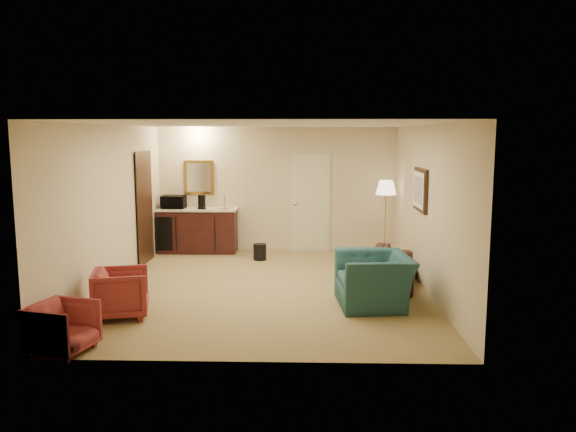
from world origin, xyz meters
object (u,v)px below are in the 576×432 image
Objects in this scene: waste_bin at (260,252)px; coffee_maker at (202,202)px; rose_chair_near at (121,291)px; coffee_table at (370,287)px; wetbar_cabinet at (198,230)px; floor_lamp at (385,218)px; microwave at (173,201)px; teal_armchair at (374,271)px; sofa at (394,261)px; rose_chair_far at (62,325)px.

waste_bin is 1.67m from coffee_maker.
rose_chair_near reaches higher than coffee_table.
floor_lamp reaches higher than wetbar_cabinet.
microwave is at bearing 158.62° from waste_bin.
microwave reaches higher than wetbar_cabinet.
teal_armchair is 5.23m from microwave.
coffee_table is 1.43× the size of microwave.
wetbar_cabinet is at bearing 151.93° from waste_bin.
wetbar_cabinet is 1.56m from waste_bin.
waste_bin is (1.35, -0.72, -0.30)m from wetbar_cabinet.
wetbar_cabinet is 1.44× the size of teal_armchair.
microwave is at bearing 74.23° from sofa.
rose_chair_far is (-0.25, -1.28, -0.04)m from rose_chair_near.
sofa is 6.24× the size of coffee_maker.
teal_armchair is at bearing -85.59° from coffee_table.
microwave is (-1.85, 0.72, 0.93)m from waste_bin.
coffee_table is 3.23m from waste_bin.
coffee_table is 3.16m from floor_lamp.
microwave is (0.00, 5.52, 0.76)m from rose_chair_far.
waste_bin is (-1.86, 2.64, -0.04)m from coffee_table.
rose_chair_near is at bearing -93.37° from wetbar_cabinet.
rose_chair_far reaches higher than coffee_table.
rose_chair_near is 1.03× the size of coffee_table.
rose_chair_far is at bearing -87.44° from microwave.
coffee_maker is at bearing -5.27° from microwave.
sofa is 1.18× the size of floor_lamp.
sofa reaches higher than waste_bin.
floor_lamp reaches higher than teal_armchair.
wetbar_cabinet is at bearing 9.35° from rose_chair_far.
floor_lamp is 5.29× the size of coffee_maker.
rose_chair_near is (-3.97, -1.91, 0.00)m from sofa.
wetbar_cabinet is 3.37× the size of microwave.
waste_bin is (-2.37, 1.61, -0.20)m from sofa.
wetbar_cabinet is 5.14× the size of waste_bin.
rose_chair_near is 0.47× the size of floor_lamp.
rose_chair_far is 5.53m from coffee_maker.
rose_chair_far is 0.41× the size of floor_lamp.
sofa is at bearing -26.36° from microwave.
sofa is 1.16m from coffee_table.
wetbar_cabinet is 3.88m from floor_lamp.
coffee_table is 2.19× the size of waste_bin.
wetbar_cabinet is at bearing 133.69° from coffee_table.
rose_chair_far is 4.29m from coffee_table.
waste_bin is 2.19m from microwave.
floor_lamp is at bearing -4.75° from wetbar_cabinet.
microwave is 0.61m from coffee_maker.
coffee_maker is at bearing 176.32° from floor_lamp.
sofa is 2.85× the size of rose_chair_far.
sofa is 4.88m from microwave.
floor_lamp is at bearing 9.09° from waste_bin.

